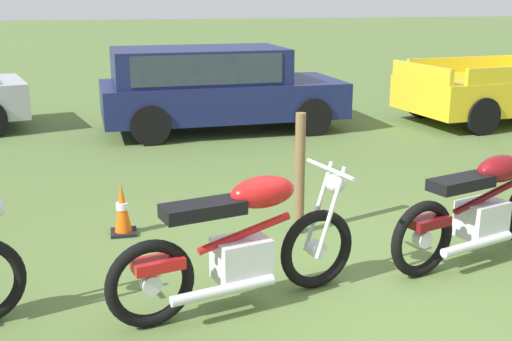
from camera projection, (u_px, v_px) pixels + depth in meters
The scene contains 6 objects.
ground_plane at pixel (370, 282), 5.24m from camera, with size 120.00×120.00×0.00m, color #567038.
motorcycle_red at pixel (242, 244), 4.73m from camera, with size 2.00×0.85×1.02m.
motorcycle_maroon at pixel (483, 208), 5.59m from camera, with size 1.97×0.92×1.02m.
car_navy at pixel (211, 83), 10.92m from camera, with size 4.18×2.06×1.43m.
fence_post_wooden at pixel (300, 174), 6.18m from camera, with size 0.10×0.10×1.21m, color brown.
traffic_cone at pixel (122, 211), 6.24m from camera, with size 0.25×0.25×0.53m.
Camera 1 is at (-1.98, -4.48, 2.29)m, focal length 44.53 mm.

